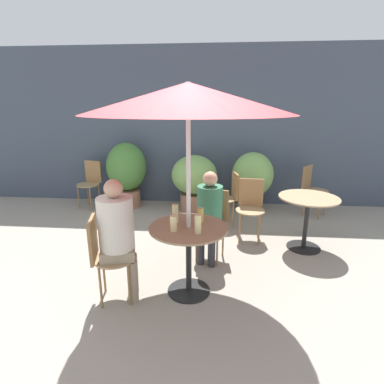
# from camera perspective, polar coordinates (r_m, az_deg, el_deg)

# --- Properties ---
(ground_plane) EXTENTS (20.00, 20.00, 0.00)m
(ground_plane) POSITION_cam_1_polar(r_m,az_deg,el_deg) (3.32, -3.53, -19.35)
(ground_plane) COLOR gray
(storefront_wall) EXTENTS (10.00, 0.06, 3.00)m
(storefront_wall) POSITION_cam_1_polar(r_m,az_deg,el_deg) (5.94, 0.86, 12.09)
(storefront_wall) COLOR #3D4756
(storefront_wall) RESTS_ON ground_plane
(cafe_table_near) EXTENTS (0.80, 0.80, 0.75)m
(cafe_table_near) POSITION_cam_1_polar(r_m,az_deg,el_deg) (3.12, -0.64, -9.76)
(cafe_table_near) COLOR black
(cafe_table_near) RESTS_ON ground_plane
(cafe_table_far) EXTENTS (0.79, 0.79, 0.75)m
(cafe_table_far) POSITION_cam_1_polar(r_m,az_deg,el_deg) (4.35, 21.14, -3.25)
(cafe_table_far) COLOR black
(cafe_table_far) RESTS_ON ground_plane
(bistro_chair_0) EXTENTS (0.44, 0.45, 0.89)m
(bistro_chair_0) POSITION_cam_1_polar(r_m,az_deg,el_deg) (3.86, 3.94, -4.84)
(bistro_chair_0) COLOR #997F56
(bistro_chair_0) RESTS_ON ground_plane
(bistro_chair_1) EXTENTS (0.45, 0.43, 0.89)m
(bistro_chair_1) POSITION_cam_1_polar(r_m,az_deg,el_deg) (3.13, -16.40, -10.78)
(bistro_chair_1) COLOR #997F56
(bistro_chair_1) RESTS_ON ground_plane
(bistro_chair_2) EXTENTS (0.44, 0.42, 0.89)m
(bistro_chair_2) POSITION_cam_1_polar(r_m,az_deg,el_deg) (4.88, 7.07, -0.37)
(bistro_chair_2) COLOR #997F56
(bistro_chair_2) RESTS_ON ground_plane
(bistro_chair_3) EXTENTS (0.48, 0.47, 0.89)m
(bistro_chair_3) POSITION_cam_1_polar(r_m,az_deg,el_deg) (5.77, 21.79, 1.16)
(bistro_chair_3) COLOR #997F56
(bistro_chair_3) RESTS_ON ground_plane
(bistro_chair_4) EXTENTS (0.42, 0.43, 0.89)m
(bistro_chair_4) POSITION_cam_1_polar(r_m,az_deg,el_deg) (4.47, 11.09, -2.13)
(bistro_chair_4) COLOR #997F56
(bistro_chair_4) RESTS_ON ground_plane
(bistro_chair_5) EXTENTS (0.43, 0.45, 0.89)m
(bistro_chair_5) POSITION_cam_1_polar(r_m,az_deg,el_deg) (6.12, -18.74, 2.29)
(bistro_chair_5) COLOR #997F56
(bistro_chair_5) RESTS_ON ground_plane
(seated_person_0) EXTENTS (0.34, 0.36, 1.17)m
(seated_person_0) POSITION_cam_1_polar(r_m,az_deg,el_deg) (3.67, 3.31, -3.26)
(seated_person_0) COLOR #2D2D33
(seated_person_0) RESTS_ON ground_plane
(seated_person_1) EXTENTS (0.39, 0.36, 1.27)m
(seated_person_1) POSITION_cam_1_polar(r_m,az_deg,el_deg) (3.02, -13.92, -7.17)
(seated_person_1) COLOR gray
(seated_person_1) RESTS_ON ground_plane
(beer_glass_0) EXTENTS (0.07, 0.07, 0.16)m
(beer_glass_0) POSITION_cam_1_polar(r_m,az_deg,el_deg) (2.92, -3.53, -5.98)
(beer_glass_0) COLOR beige
(beer_glass_0) RESTS_ON cafe_table_near
(beer_glass_1) EXTENTS (0.07, 0.07, 0.19)m
(beer_glass_1) POSITION_cam_1_polar(r_m,az_deg,el_deg) (2.87, 1.15, -6.10)
(beer_glass_1) COLOR beige
(beer_glass_1) RESTS_ON cafe_table_near
(beer_glass_2) EXTENTS (0.07, 0.07, 0.15)m
(beer_glass_2) POSITION_cam_1_polar(r_m,az_deg,el_deg) (3.14, 1.58, -4.43)
(beer_glass_2) COLOR #DBC65B
(beer_glass_2) RESTS_ON cafe_table_near
(beer_glass_3) EXTENTS (0.07, 0.07, 0.20)m
(beer_glass_3) POSITION_cam_1_polar(r_m,az_deg,el_deg) (3.12, -3.12, -4.14)
(beer_glass_3) COLOR beige
(beer_glass_3) RESTS_ON cafe_table_near
(potted_plant_0) EXTENTS (0.75, 0.75, 1.25)m
(potted_plant_0) POSITION_cam_1_polar(r_m,az_deg,el_deg) (5.89, -12.32, 3.96)
(potted_plant_0) COLOR #93664C
(potted_plant_0) RESTS_ON ground_plane
(potted_plant_1) EXTENTS (0.84, 0.84, 1.05)m
(potted_plant_1) POSITION_cam_1_polar(r_m,az_deg,el_deg) (5.55, 0.45, 2.53)
(potted_plant_1) COLOR #93664C
(potted_plant_1) RESTS_ON ground_plane
(potted_plant_2) EXTENTS (0.75, 0.75, 1.11)m
(potted_plant_2) POSITION_cam_1_polar(r_m,az_deg,el_deg) (5.61, 11.44, 2.79)
(potted_plant_2) COLOR slate
(potted_plant_2) RESTS_ON ground_plane
(umbrella) EXTENTS (1.93, 1.93, 2.13)m
(umbrella) POSITION_cam_1_polar(r_m,az_deg,el_deg) (2.80, -0.74, 17.33)
(umbrella) COLOR silver
(umbrella) RESTS_ON ground_plane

